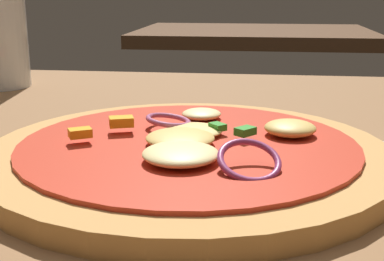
# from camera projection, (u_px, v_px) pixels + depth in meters

# --- Properties ---
(dining_table) EXTENTS (1.39, 0.88, 0.04)m
(dining_table) POSITION_uv_depth(u_px,v_px,m) (226.00, 211.00, 0.34)
(dining_table) COLOR brown
(dining_table) RESTS_ON ground
(pizza) EXTENTS (0.28, 0.28, 0.03)m
(pizza) POSITION_uv_depth(u_px,v_px,m) (189.00, 153.00, 0.37)
(pizza) COLOR tan
(pizza) RESTS_ON dining_table
(background_table) EXTENTS (0.67, 0.49, 0.04)m
(background_table) POSITION_uv_depth(u_px,v_px,m) (255.00, 35.00, 1.55)
(background_table) COLOR #4C301C
(background_table) RESTS_ON ground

